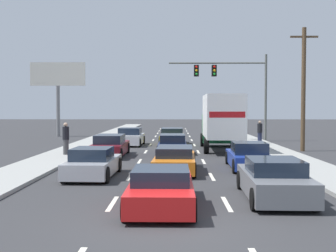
{
  "coord_description": "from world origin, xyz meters",
  "views": [
    {
      "loc": [
        0.13,
        -10.29,
        2.86
      ],
      "look_at": [
        -0.23,
        15.9,
        1.73
      ],
      "focal_mm": 45.67,
      "sensor_mm": 36.0,
      "label": 1
    }
  ],
  "objects_px": {
    "car_silver": "(93,164)",
    "car_maroon": "(110,146)",
    "roadside_billboard": "(58,82)",
    "pedestrian_near_corner": "(260,132)",
    "car_gray": "(274,180)",
    "utility_pole_mid": "(303,88)",
    "car_yellow": "(172,137)",
    "pedestrian_mid_block": "(66,138)",
    "car_orange": "(175,160)",
    "car_blue": "(249,157)",
    "car_white": "(130,137)",
    "box_truck": "(221,120)",
    "car_red": "(161,189)",
    "car_navy": "(172,145)",
    "traffic_signal_mast": "(227,78)"
  },
  "relations": [
    {
      "from": "traffic_signal_mast",
      "to": "car_white",
      "type": "bearing_deg",
      "value": -151.71
    },
    {
      "from": "car_orange",
      "to": "car_maroon",
      "type": "bearing_deg",
      "value": 122.53
    },
    {
      "from": "car_maroon",
      "to": "car_silver",
      "type": "distance_m",
      "value": 7.57
    },
    {
      "from": "car_gray",
      "to": "pedestrian_near_corner",
      "type": "xyz_separation_m",
      "value": [
        3.49,
        19.61,
        0.41
      ]
    },
    {
      "from": "car_maroon",
      "to": "traffic_signal_mast",
      "type": "xyz_separation_m",
      "value": [
        8.22,
        11.44,
        4.79
      ]
    },
    {
      "from": "utility_pole_mid",
      "to": "pedestrian_near_corner",
      "type": "relative_size",
      "value": 4.71
    },
    {
      "from": "car_red",
      "to": "box_truck",
      "type": "bearing_deg",
      "value": 77.76
    },
    {
      "from": "pedestrian_mid_block",
      "to": "car_navy",
      "type": "bearing_deg",
      "value": 15.61
    },
    {
      "from": "car_gray",
      "to": "utility_pole_mid",
      "type": "height_order",
      "value": "utility_pole_mid"
    },
    {
      "from": "box_truck",
      "to": "pedestrian_mid_block",
      "type": "xyz_separation_m",
      "value": [
        -9.45,
        -3.86,
        -0.99
      ]
    },
    {
      "from": "car_white",
      "to": "car_orange",
      "type": "bearing_deg",
      "value": -75.73
    },
    {
      "from": "pedestrian_near_corner",
      "to": "roadside_billboard",
      "type": "bearing_deg",
      "value": 153.07
    },
    {
      "from": "car_maroon",
      "to": "traffic_signal_mast",
      "type": "distance_m",
      "value": 14.88
    },
    {
      "from": "car_gray",
      "to": "utility_pole_mid",
      "type": "xyz_separation_m",
      "value": [
        5.34,
        14.78,
        3.59
      ]
    },
    {
      "from": "car_blue",
      "to": "roadside_billboard",
      "type": "relative_size",
      "value": 0.58
    },
    {
      "from": "car_gray",
      "to": "car_navy",
      "type": "bearing_deg",
      "value": 103.89
    },
    {
      "from": "car_yellow",
      "to": "car_navy",
      "type": "height_order",
      "value": "car_yellow"
    },
    {
      "from": "car_maroon",
      "to": "car_silver",
      "type": "height_order",
      "value": "car_maroon"
    },
    {
      "from": "car_maroon",
      "to": "car_white",
      "type": "bearing_deg",
      "value": 86.52
    },
    {
      "from": "car_silver",
      "to": "car_maroon",
      "type": "bearing_deg",
      "value": 93.25
    },
    {
      "from": "car_silver",
      "to": "car_yellow",
      "type": "bearing_deg",
      "value": 78.78
    },
    {
      "from": "car_maroon",
      "to": "pedestrian_mid_block",
      "type": "distance_m",
      "value": 2.59
    },
    {
      "from": "utility_pole_mid",
      "to": "pedestrian_near_corner",
      "type": "distance_m",
      "value": 6.07
    },
    {
      "from": "car_white",
      "to": "car_maroon",
      "type": "bearing_deg",
      "value": -93.48
    },
    {
      "from": "car_white",
      "to": "car_orange",
      "type": "relative_size",
      "value": 0.86
    },
    {
      "from": "pedestrian_near_corner",
      "to": "car_orange",
      "type": "bearing_deg",
      "value": -115.31
    },
    {
      "from": "box_truck",
      "to": "pedestrian_mid_block",
      "type": "bearing_deg",
      "value": -157.78
    },
    {
      "from": "pedestrian_mid_block",
      "to": "car_blue",
      "type": "bearing_deg",
      "value": -25.48
    },
    {
      "from": "utility_pole_mid",
      "to": "pedestrian_near_corner",
      "type": "height_order",
      "value": "utility_pole_mid"
    },
    {
      "from": "car_white",
      "to": "utility_pole_mid",
      "type": "distance_m",
      "value": 12.99
    },
    {
      "from": "car_maroon",
      "to": "roadside_billboard",
      "type": "height_order",
      "value": "roadside_billboard"
    },
    {
      "from": "car_orange",
      "to": "roadside_billboard",
      "type": "xyz_separation_m",
      "value": [
        -11.52,
        23.1,
        4.89
      ]
    },
    {
      "from": "car_orange",
      "to": "roadside_billboard",
      "type": "bearing_deg",
      "value": 116.51
    },
    {
      "from": "box_truck",
      "to": "pedestrian_mid_block",
      "type": "height_order",
      "value": "box_truck"
    },
    {
      "from": "pedestrian_near_corner",
      "to": "pedestrian_mid_block",
      "type": "bearing_deg",
      "value": -147.23
    },
    {
      "from": "pedestrian_mid_block",
      "to": "car_silver",
      "type": "bearing_deg",
      "value": -67.73
    },
    {
      "from": "car_maroon",
      "to": "box_truck",
      "type": "bearing_deg",
      "value": 26.82
    },
    {
      "from": "car_orange",
      "to": "pedestrian_near_corner",
      "type": "height_order",
      "value": "pedestrian_near_corner"
    },
    {
      "from": "traffic_signal_mast",
      "to": "car_gray",
      "type": "bearing_deg",
      "value": -93.3
    },
    {
      "from": "car_yellow",
      "to": "pedestrian_mid_block",
      "type": "relative_size",
      "value": 2.38
    },
    {
      "from": "car_red",
      "to": "pedestrian_mid_block",
      "type": "height_order",
      "value": "pedestrian_mid_block"
    },
    {
      "from": "car_red",
      "to": "car_blue",
      "type": "relative_size",
      "value": 1.04
    },
    {
      "from": "utility_pole_mid",
      "to": "car_maroon",
      "type": "bearing_deg",
      "value": -165.69
    },
    {
      "from": "pedestrian_near_corner",
      "to": "pedestrian_mid_block",
      "type": "distance_m",
      "value": 15.34
    },
    {
      "from": "car_red",
      "to": "roadside_billboard",
      "type": "xyz_separation_m",
      "value": [
        -11.12,
        29.92,
        4.89
      ]
    },
    {
      "from": "car_yellow",
      "to": "pedestrian_near_corner",
      "type": "relative_size",
      "value": 2.57
    },
    {
      "from": "car_white",
      "to": "car_blue",
      "type": "bearing_deg",
      "value": -60.93
    },
    {
      "from": "car_navy",
      "to": "car_red",
      "type": "relative_size",
      "value": 1.03
    },
    {
      "from": "car_blue",
      "to": "car_navy",
      "type": "bearing_deg",
      "value": 119.33
    },
    {
      "from": "car_navy",
      "to": "utility_pole_mid",
      "type": "height_order",
      "value": "utility_pole_mid"
    }
  ]
}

